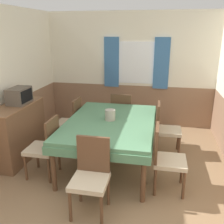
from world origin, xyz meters
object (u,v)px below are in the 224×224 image
chair_left_far (71,120)px  chair_right_far (165,127)px  chair_right_near (165,156)px  tv (19,96)px  vase (110,115)px  sideboard (18,132)px  chair_head_near (91,174)px  dining_table (110,126)px  chair_left_near (46,145)px  chair_head_window (122,113)px

chair_left_far → chair_right_far: bearing=-90.0°
chair_right_far → chair_right_near: (0.00, -1.14, 0.00)m
chair_right_far → tv: (-2.48, -0.58, 0.61)m
tv → vase: size_ratio=2.41×
sideboard → chair_head_near: bearing=-33.3°
dining_table → vase: bearing=109.8°
chair_left_far → chair_left_near: (0.00, -1.14, 0.00)m
chair_head_window → sideboard: size_ratio=0.78×
chair_right_near → vase: size_ratio=5.41×
tv → chair_head_window: bearing=37.1°
chair_right_near → chair_head_window: bearing=-153.0°
sideboard → tv: (0.04, 0.11, 0.62)m
sideboard → chair_right_far: bearing=15.3°
sideboard → tv: size_ratio=2.88×
chair_left_far → dining_table: bearing=-122.4°
chair_right_near → vase: bearing=-123.4°
sideboard → tv: tv is taller
chair_right_near → chair_left_near: size_ratio=1.00×
chair_right_near → chair_head_window: size_ratio=1.00×
chair_right_far → vase: (-0.90, -0.54, 0.35)m
chair_left_far → chair_right_near: 2.12m
tv → chair_head_near: bearing=-36.6°
chair_head_near → dining_table: bearing=-90.0°
dining_table → chair_head_near: bearing=-90.0°
dining_table → chair_right_near: (0.89, -0.57, -0.16)m
chair_right_far → chair_head_near: (-0.89, -1.76, 0.00)m
chair_head_near → chair_right_near: bearing=-145.2°
chair_left_far → vase: size_ratio=5.41×
dining_table → sideboard: (-1.63, -0.12, -0.18)m
chair_left_near → vase: 1.12m
chair_left_far → tv: (-0.69, -0.58, 0.61)m
dining_table → sideboard: 1.64m
vase → chair_left_near: bearing=-146.0°
chair_left_far → chair_head_near: size_ratio=1.00×
chair_head_window → vase: same height
chair_head_near → chair_left_near: bearing=-34.8°
chair_left_far → chair_head_near: 1.97m
chair_right_near → sideboard: (-2.52, 0.44, -0.01)m
chair_right_far → chair_head_window: bearing=-124.8°
sideboard → vase: sideboard is taller
chair_right_near → sideboard: size_ratio=0.78×
chair_left_far → tv: bearing=129.8°
dining_table → chair_head_window: size_ratio=2.12×
chair_left_far → vase: 1.09m
tv → chair_left_near: bearing=-38.8°
dining_table → chair_head_near: 1.20m
chair_head_window → tv: (-1.59, -1.20, 0.61)m
chair_right_far → tv: tv is taller
chair_right_far → chair_right_near: same height
chair_right_near → chair_head_near: 1.09m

